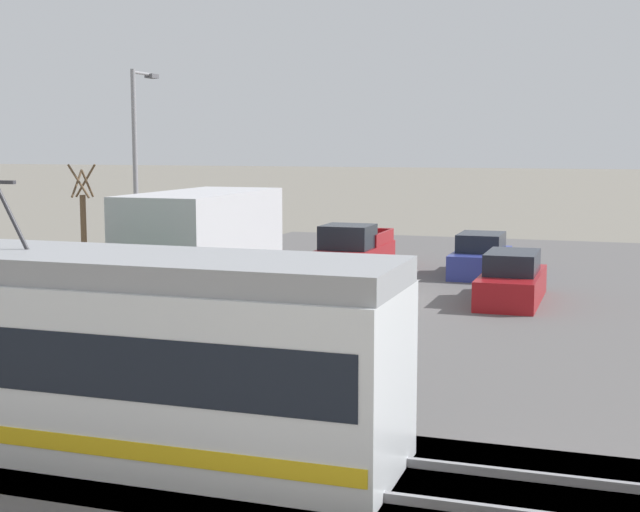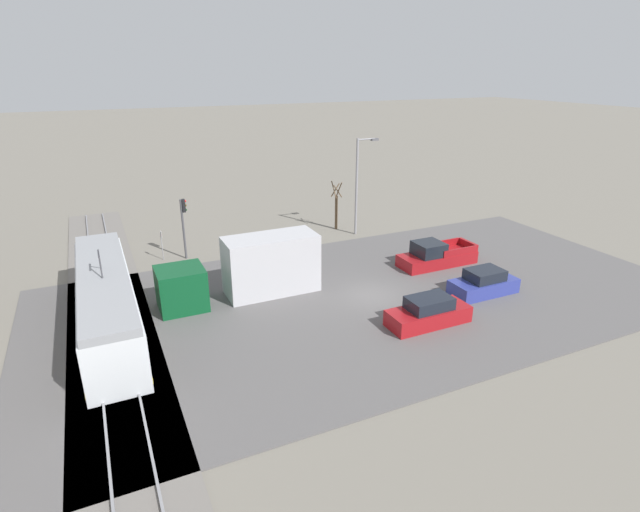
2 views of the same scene
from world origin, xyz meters
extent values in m
plane|color=slate|center=(0.00, 0.00, 0.00)|extent=(320.00, 320.00, 0.00)
cube|color=#565454|center=(0.00, 0.00, 0.04)|extent=(19.87, 39.84, 0.08)
cube|color=slate|center=(0.00, 15.02, 0.04)|extent=(53.97, 4.40, 0.08)
cube|color=gray|center=(0.00, 14.30, 0.15)|extent=(52.89, 0.10, 0.14)
cube|color=gray|center=(0.00, 15.74, 0.15)|extent=(52.89, 0.10, 0.14)
cylinder|color=#2D2D33|center=(1.99, 15.02, 3.86)|extent=(0.66, 0.07, 1.15)
cube|color=#0C4723|center=(3.20, 10.98, 1.33)|extent=(2.50, 2.70, 2.49)
cube|color=#B2B2B7|center=(3.20, 5.42, 1.91)|extent=(2.50, 5.73, 3.66)
cube|color=#196B38|center=(4.46, 5.42, 2.28)|extent=(0.02, 2.86, 0.92)
cube|color=maroon|center=(2.49, -6.85, 0.51)|extent=(2.08, 5.71, 0.86)
cube|color=black|center=(2.49, -6.05, 1.41)|extent=(1.91, 1.94, 0.93)
cube|color=maroon|center=(3.44, -8.05, 1.19)|extent=(0.12, 2.86, 0.50)
cube|color=maroon|center=(1.53, -8.05, 1.19)|extent=(0.12, 2.86, 0.50)
cube|color=maroon|center=(2.49, -9.59, 1.19)|extent=(1.91, 0.23, 0.50)
cube|color=red|center=(3.30, -9.68, 0.77)|extent=(0.14, 0.04, 0.18)
cube|color=navy|center=(-2.67, -6.48, 0.54)|extent=(1.88, 4.26, 0.92)
cube|color=black|center=(-2.67, -6.48, 1.34)|extent=(1.62, 2.21, 0.67)
cube|color=maroon|center=(-4.45, -0.96, 0.54)|extent=(1.80, 4.69, 0.92)
cube|color=black|center=(-4.45, -0.96, 1.34)|extent=(1.55, 2.44, 0.67)
cylinder|color=brown|center=(13.28, -4.18, 1.48)|extent=(0.24, 0.24, 2.96)
cylinder|color=brown|center=(13.53, -4.18, 3.42)|extent=(0.09, 0.84, 1.14)
cylinder|color=brown|center=(13.28, -3.93, 3.53)|extent=(1.01, 0.09, 1.38)
cylinder|color=brown|center=(13.03, -4.18, 3.42)|extent=(0.09, 0.84, 1.14)
cylinder|color=brown|center=(13.28, -4.43, 3.53)|extent=(1.01, 0.09, 1.38)
cylinder|color=gray|center=(11.28, -5.02, 4.02)|extent=(0.20, 0.20, 8.04)
cylinder|color=gray|center=(11.28, -5.82, 7.92)|extent=(0.12, 1.60, 0.12)
cube|color=#515156|center=(11.28, -6.57, 7.86)|extent=(0.36, 0.60, 0.18)
camera|label=1|loc=(-7.51, 27.31, 5.04)|focal=50.00mm
camera|label=2|loc=(-24.16, 14.78, 13.45)|focal=28.00mm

